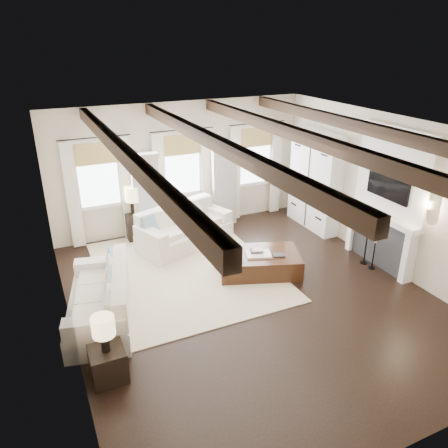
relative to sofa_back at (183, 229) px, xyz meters
name	(u,v)px	position (x,y,z in m)	size (l,w,h in m)	color
ground	(251,297)	(0.38, -2.70, -0.39)	(7.50, 7.50, 0.00)	black
room_shell	(265,185)	(1.13, -1.81, 1.50)	(6.54, 7.54, 3.22)	beige
area_rug	(186,270)	(-0.40, -1.22, -0.38)	(3.49, 4.27, 0.02)	beige
sofa_back	(183,229)	(0.00, 0.00, 0.00)	(2.44, 1.70, 0.96)	white
sofa_left	(104,301)	(-2.29, -2.27, 0.00)	(1.48, 2.39, 0.95)	white
ottoman	(259,263)	(0.99, -1.93, -0.17)	(1.66, 1.04, 0.44)	black
tray	(259,254)	(0.95, -1.98, 0.06)	(0.50, 0.38, 0.04)	white
book_lower	(257,251)	(0.94, -1.89, 0.10)	(0.26, 0.20, 0.04)	#262628
book_upper	(258,250)	(0.95, -1.92, 0.14)	(0.22, 0.17, 0.03)	beige
book_loose	(279,255)	(1.31, -2.18, 0.06)	(0.24, 0.18, 0.03)	#262628
side_table_front	(108,364)	(-2.51, -3.74, -0.14)	(0.50, 0.50, 0.50)	black
lamp_front	(103,328)	(-2.51, -3.74, 0.49)	(0.33, 0.33, 0.56)	black
side_table_back	(135,226)	(-0.95, 0.80, -0.06)	(0.44, 0.44, 0.67)	black
lamp_back	(133,195)	(-0.95, 0.80, 0.74)	(0.40, 0.40, 0.69)	black
candlestick_near	(373,256)	(3.28, -2.81, -0.10)	(0.14, 0.14, 0.71)	black
candlestick_far	(365,250)	(3.28, -2.56, -0.08)	(0.15, 0.15, 0.76)	black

